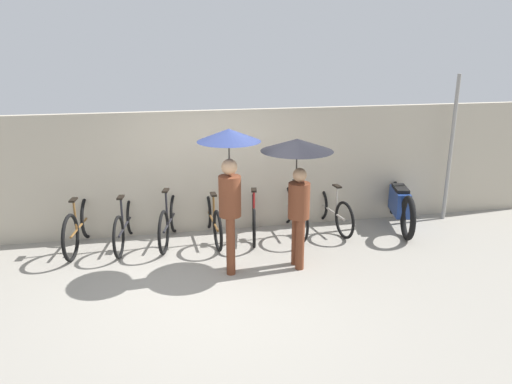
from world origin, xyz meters
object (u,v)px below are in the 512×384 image
at_px(parked_bicycle_5, 293,210).
at_px(pedestrian_leading, 229,165).
at_px(parked_bicycle_1, 125,224).
at_px(parked_bicycle_3, 212,219).
at_px(pedestrian_center, 298,165).
at_px(parked_bicycle_6, 331,210).
at_px(parked_bicycle_4, 254,216).
at_px(parked_bicycle_2, 170,221).
at_px(motorcycle, 399,203).
at_px(parked_bicycle_0, 80,225).

distance_m(parked_bicycle_5, pedestrian_leading, 2.22).
height_order(parked_bicycle_1, parked_bicycle_5, parked_bicycle_1).
bearing_deg(parked_bicycle_3, pedestrian_center, -141.61).
distance_m(parked_bicycle_5, parked_bicycle_6, 0.72).
bearing_deg(pedestrian_center, parked_bicycle_3, 127.29).
bearing_deg(parked_bicycle_5, parked_bicycle_4, 93.85).
bearing_deg(parked_bicycle_5, parked_bicycle_2, 90.23).
height_order(parked_bicycle_3, pedestrian_leading, pedestrian_leading).
xyz_separation_m(parked_bicycle_4, motorcycle, (2.71, -0.05, 0.08)).
relative_size(parked_bicycle_6, motorcycle, 0.80).
xyz_separation_m(parked_bicycle_0, pedestrian_center, (3.29, -1.30, 1.16)).
height_order(parked_bicycle_2, parked_bicycle_6, parked_bicycle_2).
bearing_deg(parked_bicycle_6, parked_bicycle_3, 84.54).
relative_size(parked_bicycle_0, pedestrian_leading, 0.81).
height_order(parked_bicycle_4, pedestrian_leading, pedestrian_leading).
height_order(parked_bicycle_2, parked_bicycle_5, parked_bicycle_2).
xyz_separation_m(parked_bicycle_3, pedestrian_center, (1.12, -1.28, 1.20)).
xyz_separation_m(parked_bicycle_4, pedestrian_leading, (-0.60, -1.24, 1.26)).
height_order(parked_bicycle_1, parked_bicycle_4, parked_bicycle_1).
distance_m(parked_bicycle_1, pedestrian_center, 3.11).
relative_size(parked_bicycle_0, parked_bicycle_3, 0.97).
bearing_deg(parked_bicycle_6, parked_bicycle_1, 83.72).
bearing_deg(parked_bicycle_0, motorcycle, -81.99).
bearing_deg(parked_bicycle_0, parked_bicycle_2, -82.04).
bearing_deg(parked_bicycle_3, parked_bicycle_0, 86.75).
bearing_deg(pedestrian_leading, pedestrian_center, 6.82).
bearing_deg(parked_bicycle_4, parked_bicycle_2, 100.17).
bearing_deg(parked_bicycle_5, motorcycle, -94.30).
height_order(parked_bicycle_1, parked_bicycle_6, parked_bicycle_1).
bearing_deg(pedestrian_leading, parked_bicycle_5, 52.61).
relative_size(parked_bicycle_0, parked_bicycle_2, 1.03).
relative_size(parked_bicycle_5, pedestrian_leading, 0.81).
height_order(parked_bicycle_1, parked_bicycle_2, parked_bicycle_1).
bearing_deg(parked_bicycle_3, parked_bicycle_4, -94.39).
relative_size(parked_bicycle_1, parked_bicycle_3, 0.96).
bearing_deg(parked_bicycle_4, pedestrian_leading, 164.95).
bearing_deg(parked_bicycle_0, parked_bicycle_4, -81.83).
distance_m(parked_bicycle_3, pedestrian_leading, 1.78).
xyz_separation_m(parked_bicycle_2, parked_bicycle_4, (1.45, -0.01, -0.03)).
bearing_deg(parked_bicycle_1, parked_bicycle_5, -80.34).
height_order(parked_bicycle_0, parked_bicycle_6, parked_bicycle_0).
bearing_deg(parked_bicycle_5, parked_bicycle_0, 89.33).
height_order(parked_bicycle_2, parked_bicycle_3, parked_bicycle_2).
relative_size(parked_bicycle_1, motorcycle, 0.82).
bearing_deg(pedestrian_leading, parked_bicycle_4, 72.23).
bearing_deg(parked_bicycle_6, pedestrian_leading, 115.89).
relative_size(parked_bicycle_0, motorcycle, 0.83).
bearing_deg(parked_bicycle_6, pedestrian_center, 135.00).
relative_size(parked_bicycle_2, parked_bicycle_4, 1.02).
xyz_separation_m(parked_bicycle_0, pedestrian_leading, (2.30, -1.28, 1.22)).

